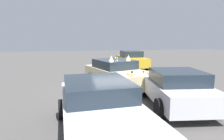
{
  "coord_description": "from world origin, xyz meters",
  "views": [
    {
      "loc": [
        -9.44,
        2.38,
        2.49
      ],
      "look_at": [
        0.0,
        0.3,
        0.9
      ],
      "focal_mm": 30.87,
      "sensor_mm": 36.0,
      "label": 1
    }
  ],
  "objects_px": {
    "art_car_decorated": "(117,73)",
    "parked_sedan_behind_right": "(174,87)",
    "parked_sedan_behind_left": "(132,60)",
    "parked_sedan_far_right": "(100,109)"
  },
  "relations": [
    {
      "from": "art_car_decorated",
      "to": "parked_sedan_behind_right",
      "type": "relative_size",
      "value": 1.1
    },
    {
      "from": "parked_sedan_behind_left",
      "to": "parked_sedan_behind_right",
      "type": "xyz_separation_m",
      "value": [
        -9.19,
        1.36,
        -0.02
      ]
    },
    {
      "from": "art_car_decorated",
      "to": "parked_sedan_behind_right",
      "type": "xyz_separation_m",
      "value": [
        -3.23,
        -1.38,
        -0.01
      ]
    },
    {
      "from": "parked_sedan_behind_left",
      "to": "parked_sedan_behind_right",
      "type": "bearing_deg",
      "value": -7.36
    },
    {
      "from": "parked_sedan_behind_left",
      "to": "parked_sedan_far_right",
      "type": "height_order",
      "value": "parked_sedan_behind_left"
    },
    {
      "from": "parked_sedan_behind_left",
      "to": "parked_sedan_behind_right",
      "type": "relative_size",
      "value": 0.99
    },
    {
      "from": "art_car_decorated",
      "to": "parked_sedan_behind_left",
      "type": "height_order",
      "value": "art_car_decorated"
    },
    {
      "from": "parked_sedan_behind_left",
      "to": "parked_sedan_far_right",
      "type": "relative_size",
      "value": 0.94
    },
    {
      "from": "art_car_decorated",
      "to": "parked_sedan_behind_right",
      "type": "height_order",
      "value": "art_car_decorated"
    },
    {
      "from": "parked_sedan_behind_left",
      "to": "parked_sedan_behind_right",
      "type": "height_order",
      "value": "parked_sedan_behind_left"
    }
  ]
}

